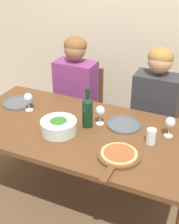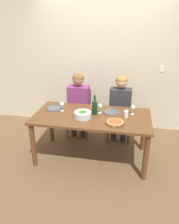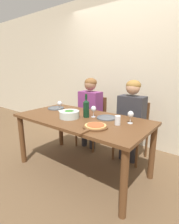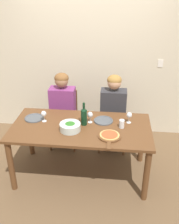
{
  "view_description": "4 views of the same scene",
  "coord_description": "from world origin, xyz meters",
  "views": [
    {
      "loc": [
        0.86,
        -1.74,
        1.96
      ],
      "look_at": [
        0.02,
        0.11,
        0.84
      ],
      "focal_mm": 50.0,
      "sensor_mm": 36.0,
      "label": 1
    },
    {
      "loc": [
        0.55,
        -2.99,
        2.15
      ],
      "look_at": [
        -0.03,
        -0.01,
        0.82
      ],
      "focal_mm": 35.0,
      "sensor_mm": 36.0,
      "label": 2
    },
    {
      "loc": [
        1.43,
        -1.68,
        1.4
      ],
      "look_at": [
        0.04,
        0.12,
        0.82
      ],
      "focal_mm": 28.0,
      "sensor_mm": 36.0,
      "label": 3
    },
    {
      "loc": [
        0.42,
        -2.86,
        2.44
      ],
      "look_at": [
        0.09,
        0.15,
        0.9
      ],
      "focal_mm": 42.0,
      "sensor_mm": 36.0,
      "label": 4
    }
  ],
  "objects": [
    {
      "name": "water_tumbler",
      "position": [
        0.52,
        0.03,
        0.81
      ],
      "size": [
        0.07,
        0.07,
        0.11
      ],
      "color": "silver",
      "rests_on": "dining_table"
    },
    {
      "name": "person_woman",
      "position": [
        -0.37,
        0.66,
        0.74
      ],
      "size": [
        0.47,
        0.51,
        1.23
      ],
      "color": "#28282D",
      "rests_on": "ground"
    },
    {
      "name": "chair_left",
      "position": [
        -0.37,
        0.77,
        0.49
      ],
      "size": [
        0.42,
        0.42,
        0.89
      ],
      "color": "brown",
      "rests_on": "ground"
    },
    {
      "name": "pizza_on_board",
      "position": [
        0.37,
        -0.21,
        0.77
      ],
      "size": [
        0.28,
        0.42,
        0.04
      ],
      "color": "brown",
      "rests_on": "dining_table"
    },
    {
      "name": "dining_table",
      "position": [
        0.0,
        0.0,
        0.66
      ],
      "size": [
        1.78,
        0.9,
        0.76
      ],
      "color": "brown",
      "rests_on": "ground"
    },
    {
      "name": "person_man",
      "position": [
        0.39,
        0.66,
        0.74
      ],
      "size": [
        0.47,
        0.51,
        1.23
      ],
      "color": "#28282D",
      "rests_on": "ground"
    },
    {
      "name": "dinner_plate_left",
      "position": [
        -0.66,
        0.14,
        0.77
      ],
      "size": [
        0.26,
        0.26,
        0.02
      ],
      "color": "#4C5156",
      "rests_on": "dining_table"
    },
    {
      "name": "dinner_plate_right",
      "position": [
        0.28,
        0.17,
        0.77
      ],
      "size": [
        0.26,
        0.26,
        0.02
      ],
      "color": "#4C5156",
      "rests_on": "dining_table"
    },
    {
      "name": "wine_glass_right",
      "position": [
        0.61,
        0.16,
        0.86
      ],
      "size": [
        0.07,
        0.07,
        0.15
      ],
      "color": "silver",
      "rests_on": "dining_table"
    },
    {
      "name": "wine_glass_centre",
      "position": [
        0.11,
        0.12,
        0.86
      ],
      "size": [
        0.07,
        0.07,
        0.15
      ],
      "color": "silver",
      "rests_on": "dining_table"
    },
    {
      "name": "back_wall",
      "position": [
        0.0,
        1.28,
        1.35
      ],
      "size": [
        10.0,
        0.06,
        2.7
      ],
      "color": "beige",
      "rests_on": "ground"
    },
    {
      "name": "broccoli_bowl",
      "position": [
        -0.12,
        -0.1,
        0.81
      ],
      "size": [
        0.26,
        0.26,
        0.1
      ],
      "color": "silver",
      "rests_on": "dining_table"
    },
    {
      "name": "wine_glass_left",
      "position": [
        -0.5,
        0.08,
        0.86
      ],
      "size": [
        0.07,
        0.07,
        0.15
      ],
      "color": "silver",
      "rests_on": "dining_table"
    },
    {
      "name": "wine_bottle",
      "position": [
        0.03,
        0.06,
        0.88
      ],
      "size": [
        0.08,
        0.08,
        0.31
      ],
      "color": "black",
      "rests_on": "dining_table"
    },
    {
      "name": "chair_right",
      "position": [
        0.39,
        0.77,
        0.49
      ],
      "size": [
        0.42,
        0.42,
        0.89
      ],
      "color": "brown",
      "rests_on": "ground"
    },
    {
      "name": "ground_plane",
      "position": [
        0.0,
        0.0,
        0.0
      ],
      "size": [
        40.0,
        40.0,
        0.0
      ],
      "primitive_type": "plane",
      "color": "brown"
    }
  ]
}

